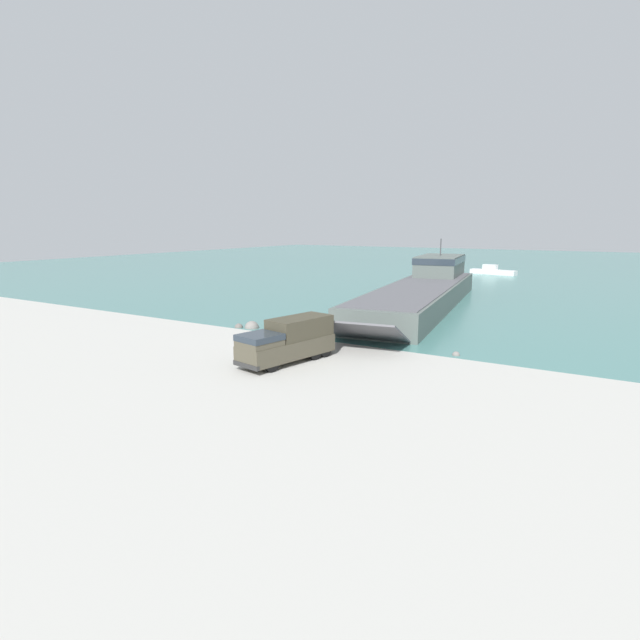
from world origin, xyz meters
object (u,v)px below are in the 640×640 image
object	(u,v)px
landing_craft	(425,288)
moored_boat_b	(493,271)
military_truck	(288,340)
soldier_on_ramp	(253,347)

from	to	relation	value
landing_craft	moored_boat_b	world-z (taller)	landing_craft
military_truck	moored_boat_b	distance (m)	75.47
landing_craft	moored_boat_b	bearing A→B (deg)	83.39
military_truck	soldier_on_ramp	bearing A→B (deg)	-59.51
landing_craft	soldier_on_ramp	world-z (taller)	landing_craft
landing_craft	moored_boat_b	distance (m)	44.05
moored_boat_b	military_truck	bearing A→B (deg)	9.97
landing_craft	soldier_on_ramp	xyz separation A→B (m)	(-1.77, -32.27, -0.98)
military_truck	landing_craft	bearing A→B (deg)	-166.81
landing_craft	soldier_on_ramp	bearing A→B (deg)	-101.05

